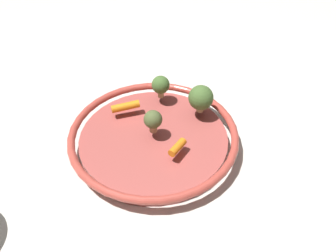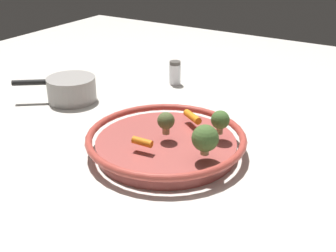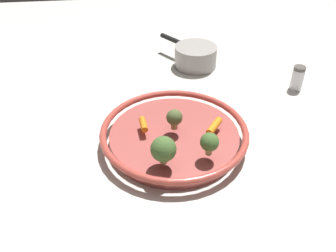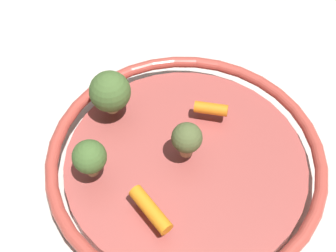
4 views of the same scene
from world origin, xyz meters
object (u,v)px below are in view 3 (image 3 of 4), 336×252
at_px(baby_carrot_left, 214,126).
at_px(broccoli_floret_edge, 163,149).
at_px(baby_carrot_right, 143,124).
at_px(serving_bowl, 174,135).
at_px(broccoli_floret_mid, 174,118).
at_px(saucepan, 195,56).
at_px(salt_shaker, 298,78).
at_px(broccoli_floret_large, 210,142).

bearing_deg(baby_carrot_left, broccoli_floret_edge, -142.62).
height_order(baby_carrot_left, baby_carrot_right, baby_carrot_left).
relative_size(serving_bowl, broccoli_floret_mid, 7.05).
bearing_deg(serving_bowl, baby_carrot_left, -9.00).
height_order(broccoli_floret_mid, saucepan, broccoli_floret_mid).
relative_size(salt_shaker, saucepan, 0.37).
xyz_separation_m(broccoli_floret_mid, saucepan, (0.12, 0.39, -0.04)).
height_order(serving_bowl, broccoli_floret_edge, broccoli_floret_edge).
xyz_separation_m(broccoli_floret_edge, broccoli_floret_mid, (0.04, 0.11, -0.01)).
xyz_separation_m(baby_carrot_left, baby_carrot_right, (-0.17, 0.03, -0.00)).
distance_m(baby_carrot_left, broccoli_floret_large, 0.09).
bearing_deg(saucepan, broccoli_floret_large, -96.66).
distance_m(baby_carrot_left, baby_carrot_right, 0.17).
bearing_deg(baby_carrot_right, saucepan, 63.16).
bearing_deg(salt_shaker, broccoli_floret_large, -136.82).
xyz_separation_m(serving_bowl, baby_carrot_right, (-0.07, 0.01, 0.03)).
bearing_deg(broccoli_floret_edge, baby_carrot_left, 37.38).
xyz_separation_m(serving_bowl, saucepan, (0.12, 0.39, 0.01)).
bearing_deg(salt_shaker, baby_carrot_left, -143.07).
height_order(broccoli_floret_edge, broccoli_floret_mid, broccoli_floret_edge).
bearing_deg(broccoli_floret_edge, broccoli_floret_mid, 71.98).
relative_size(baby_carrot_left, saucepan, 0.31).
xyz_separation_m(broccoli_floret_mid, salt_shaker, (0.39, 0.21, -0.04)).
bearing_deg(broccoli_floret_edge, saucepan, 72.77).
distance_m(broccoli_floret_edge, broccoli_floret_mid, 0.12).
relative_size(baby_carrot_right, salt_shaker, 0.60).
bearing_deg(baby_carrot_left, baby_carrot_right, 170.50).
xyz_separation_m(baby_carrot_right, broccoli_floret_large, (0.13, -0.11, 0.02)).
bearing_deg(baby_carrot_right, broccoli_floret_large, -39.98).
bearing_deg(baby_carrot_left, broccoli_floret_mid, 172.04).
bearing_deg(serving_bowl, salt_shaker, 28.24).
distance_m(serving_bowl, salt_shaker, 0.45).
relative_size(baby_carrot_right, broccoli_floret_mid, 0.88).
bearing_deg(baby_carrot_right, baby_carrot_left, -9.50).
xyz_separation_m(serving_bowl, baby_carrot_left, (0.09, -0.01, 0.03)).
xyz_separation_m(broccoli_floret_large, broccoli_floret_edge, (-0.10, -0.01, 0.00)).
relative_size(serving_bowl, baby_carrot_right, 8.04).
height_order(baby_carrot_right, broccoli_floret_edge, broccoli_floret_edge).
height_order(broccoli_floret_edge, salt_shaker, broccoli_floret_edge).
bearing_deg(broccoli_floret_mid, baby_carrot_left, -7.96).
relative_size(baby_carrot_left, baby_carrot_right, 1.41).
height_order(broccoli_floret_mid, salt_shaker, broccoli_floret_mid).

